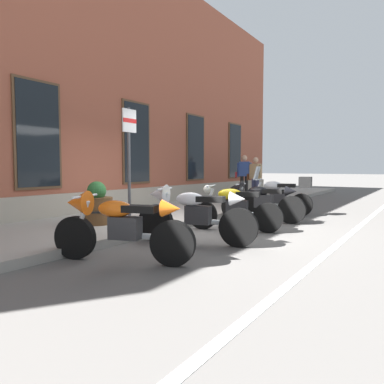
% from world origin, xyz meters
% --- Properties ---
extents(ground_plane, '(140.00, 140.00, 0.00)m').
position_xyz_m(ground_plane, '(0.00, 0.00, 0.00)').
color(ground_plane, '#565451').
extents(sidewalk, '(29.66, 3.15, 0.15)m').
position_xyz_m(sidewalk, '(0.00, 1.57, 0.08)').
color(sidewalk, gray).
rests_on(sidewalk, ground_plane).
extents(lane_stripe, '(29.66, 0.12, 0.01)m').
position_xyz_m(lane_stripe, '(0.00, -3.20, 0.00)').
color(lane_stripe, silver).
rests_on(lane_stripe, ground_plane).
extents(brick_pub_facade, '(23.66, 5.81, 7.84)m').
position_xyz_m(brick_pub_facade, '(0.00, 6.00, 3.91)').
color(brick_pub_facade, brown).
rests_on(brick_pub_facade, ground_plane).
extents(motorcycle_orange_sport, '(0.86, 2.08, 1.01)m').
position_xyz_m(motorcycle_orange_sport, '(-3.16, -0.81, 0.55)').
color(motorcycle_orange_sport, black).
rests_on(motorcycle_orange_sport, ground_plane).
extents(motorcycle_white_sport, '(0.76, 2.19, 1.04)m').
position_xyz_m(motorcycle_white_sport, '(-1.51, -1.00, 0.57)').
color(motorcycle_white_sport, black).
rests_on(motorcycle_white_sport, ground_plane).
extents(motorcycle_yellow_naked, '(0.76, 1.98, 0.97)m').
position_xyz_m(motorcycle_yellow_naked, '(0.06, -1.05, 0.48)').
color(motorcycle_yellow_naked, black).
rests_on(motorcycle_yellow_naked, ground_plane).
extents(motorcycle_black_sport, '(0.62, 2.15, 1.00)m').
position_xyz_m(motorcycle_black_sport, '(1.61, -0.96, 0.55)').
color(motorcycle_black_sport, black).
rests_on(motorcycle_black_sport, ground_plane).
extents(motorcycle_silver_touring, '(0.71, 1.99, 1.38)m').
position_xyz_m(motorcycle_silver_touring, '(3.12, -0.98, 0.57)').
color(motorcycle_silver_touring, black).
rests_on(motorcycle_silver_touring, ground_plane).
extents(pedestrian_tan_coat, '(0.32, 0.65, 1.57)m').
position_xyz_m(pedestrian_tan_coat, '(5.82, 0.96, 1.02)').
color(pedestrian_tan_coat, '#2D3351').
rests_on(pedestrian_tan_coat, sidewalk).
extents(pedestrian_blue_top, '(0.32, 0.64, 1.68)m').
position_xyz_m(pedestrian_blue_top, '(6.64, 1.80, 1.10)').
color(pedestrian_blue_top, black).
rests_on(pedestrian_blue_top, sidewalk).
extents(parking_sign, '(0.36, 0.07, 2.34)m').
position_xyz_m(parking_sign, '(-1.61, 0.37, 1.67)').
color(parking_sign, '#4C4C51').
rests_on(parking_sign, sidewalk).
extents(barrel_planter, '(0.69, 0.69, 0.91)m').
position_xyz_m(barrel_planter, '(-1.52, 1.38, 0.52)').
color(barrel_planter, brown).
rests_on(barrel_planter, sidewalk).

